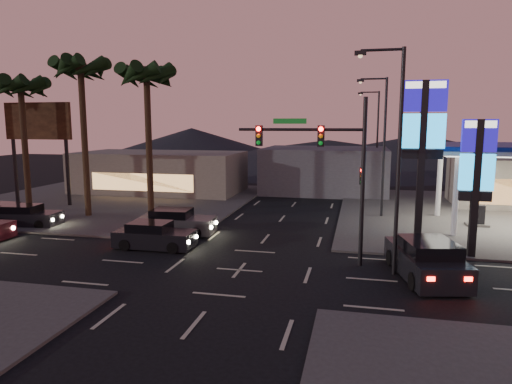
% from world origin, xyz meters
% --- Properties ---
extents(ground, '(140.00, 140.00, 0.00)m').
position_xyz_m(ground, '(0.00, 0.00, 0.00)').
color(ground, black).
rests_on(ground, ground).
extents(corner_lot_ne, '(24.00, 24.00, 0.12)m').
position_xyz_m(corner_lot_ne, '(16.00, 16.00, 0.06)').
color(corner_lot_ne, '#47443F').
rests_on(corner_lot_ne, ground).
extents(corner_lot_nw, '(24.00, 24.00, 0.12)m').
position_xyz_m(corner_lot_nw, '(-16.00, 16.00, 0.06)').
color(corner_lot_nw, '#47443F').
rests_on(corner_lot_nw, ground).
extents(pylon_sign_tall, '(2.20, 0.35, 9.00)m').
position_xyz_m(pylon_sign_tall, '(8.50, 5.50, 6.39)').
color(pylon_sign_tall, black).
rests_on(pylon_sign_tall, ground).
extents(pylon_sign_short, '(1.60, 0.35, 7.00)m').
position_xyz_m(pylon_sign_short, '(11.00, 4.50, 4.66)').
color(pylon_sign_short, black).
rests_on(pylon_sign_short, ground).
extents(traffic_signal_mast, '(6.10, 0.39, 8.00)m').
position_xyz_m(traffic_signal_mast, '(3.76, 1.99, 5.23)').
color(traffic_signal_mast, black).
rests_on(traffic_signal_mast, ground).
extents(pedestal_signal, '(0.32, 0.39, 4.30)m').
position_xyz_m(pedestal_signal, '(5.50, 6.98, 2.92)').
color(pedestal_signal, black).
rests_on(pedestal_signal, ground).
extents(streetlight_near, '(2.14, 0.25, 10.00)m').
position_xyz_m(streetlight_near, '(6.79, 1.00, 5.72)').
color(streetlight_near, black).
rests_on(streetlight_near, ground).
extents(streetlight_mid, '(2.14, 0.25, 10.00)m').
position_xyz_m(streetlight_mid, '(6.79, 14.00, 5.72)').
color(streetlight_mid, black).
rests_on(streetlight_mid, ground).
extents(streetlight_far, '(2.14, 0.25, 10.00)m').
position_xyz_m(streetlight_far, '(6.79, 28.00, 5.72)').
color(streetlight_far, black).
rests_on(streetlight_far, ground).
extents(palm_a, '(4.41, 4.41, 10.86)m').
position_xyz_m(palm_a, '(-9.00, 9.50, 9.43)').
color(palm_a, black).
rests_on(palm_a, ground).
extents(palm_b, '(4.41, 4.41, 11.46)m').
position_xyz_m(palm_b, '(-14.00, 9.50, 9.97)').
color(palm_b, black).
rests_on(palm_b, ground).
extents(palm_c, '(4.41, 4.41, 10.26)m').
position_xyz_m(palm_c, '(-19.00, 9.50, 8.88)').
color(palm_c, black).
rests_on(palm_c, ground).
extents(billboard, '(6.00, 0.30, 8.50)m').
position_xyz_m(billboard, '(-20.50, 13.00, 6.33)').
color(billboard, black).
rests_on(billboard, ground).
extents(building_far_west, '(16.00, 8.00, 4.00)m').
position_xyz_m(building_far_west, '(-14.00, 22.00, 2.00)').
color(building_far_west, '#726B5B').
rests_on(building_far_west, ground).
extents(building_far_mid, '(12.00, 9.00, 4.40)m').
position_xyz_m(building_far_mid, '(2.00, 26.00, 2.20)').
color(building_far_mid, '#4C4C51').
rests_on(building_far_mid, ground).
extents(hill_left, '(40.00, 40.00, 6.00)m').
position_xyz_m(hill_left, '(-25.00, 60.00, 3.00)').
color(hill_left, black).
rests_on(hill_left, ground).
extents(hill_right, '(50.00, 50.00, 5.00)m').
position_xyz_m(hill_right, '(15.00, 60.00, 2.50)').
color(hill_right, black).
rests_on(hill_right, ground).
extents(hill_center, '(60.00, 60.00, 4.00)m').
position_xyz_m(hill_center, '(0.00, 60.00, 2.00)').
color(hill_center, black).
rests_on(hill_center, ground).
extents(car_lane_a_front, '(4.49, 1.95, 1.45)m').
position_xyz_m(car_lane_a_front, '(-5.57, 2.69, 0.67)').
color(car_lane_a_front, black).
rests_on(car_lane_a_front, ground).
extents(car_lane_b_front, '(4.91, 2.32, 1.56)m').
position_xyz_m(car_lane_b_front, '(-5.67, 6.00, 0.72)').
color(car_lane_b_front, '#525254').
rests_on(car_lane_b_front, ground).
extents(car_lane_b_mid, '(4.55, 2.29, 1.44)m').
position_xyz_m(car_lane_b_mid, '(-16.26, 5.79, 0.67)').
color(car_lane_b_mid, black).
rests_on(car_lane_b_mid, ground).
extents(car_lane_b_rear, '(4.41, 1.88, 1.43)m').
position_xyz_m(car_lane_b_rear, '(-18.28, 6.04, 0.66)').
color(car_lane_b_rear, black).
rests_on(car_lane_b_rear, ground).
extents(suv_station, '(3.28, 5.62, 1.77)m').
position_xyz_m(suv_station, '(8.32, 0.80, 0.82)').
color(suv_station, black).
rests_on(suv_station, ground).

